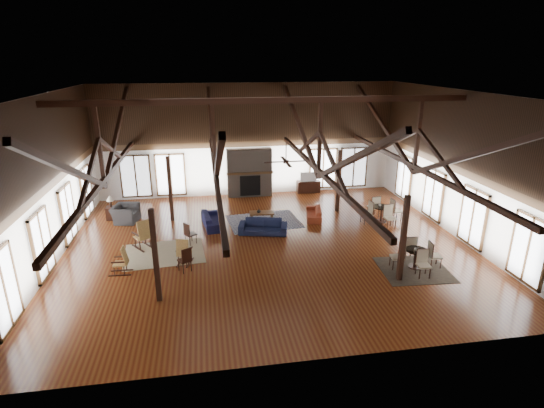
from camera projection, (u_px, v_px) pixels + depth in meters
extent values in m
plane|color=brown|center=(268.00, 245.00, 17.22)|extent=(16.00, 16.00, 0.00)
cube|color=black|center=(268.00, 93.00, 15.25)|extent=(16.00, 14.00, 0.02)
cube|color=white|center=(248.00, 140.00, 22.76)|extent=(16.00, 0.02, 6.00)
cube|color=white|center=(314.00, 253.00, 9.71)|extent=(16.00, 0.02, 6.00)
cube|color=white|center=(45.00, 183.00, 15.01)|extent=(0.02, 14.00, 6.00)
cube|color=white|center=(460.00, 166.00, 17.45)|extent=(0.02, 14.00, 6.00)
cube|color=black|center=(268.00, 100.00, 15.33)|extent=(15.60, 0.18, 0.22)
cube|color=black|center=(104.00, 180.00, 15.30)|extent=(0.16, 13.70, 0.18)
cube|color=black|center=(99.00, 143.00, 14.86)|extent=(0.14, 0.14, 2.70)
cube|color=black|center=(117.00, 130.00, 18.16)|extent=(0.15, 7.07, 3.12)
cube|color=black|center=(72.00, 171.00, 11.64)|extent=(0.15, 7.07, 3.12)
cube|color=black|center=(215.00, 175.00, 15.91)|extent=(0.16, 13.70, 0.18)
cube|color=black|center=(214.00, 139.00, 15.47)|extent=(0.14, 0.14, 2.70)
cube|color=black|center=(211.00, 128.00, 18.77)|extent=(0.15, 7.07, 3.12)
cube|color=black|center=(218.00, 165.00, 12.25)|extent=(0.15, 7.07, 3.12)
cube|color=black|center=(319.00, 171.00, 16.52)|extent=(0.16, 13.70, 0.18)
cube|color=black|center=(320.00, 136.00, 16.08)|extent=(0.14, 0.14, 2.70)
cube|color=black|center=(299.00, 125.00, 19.38)|extent=(0.15, 7.07, 3.12)
cube|color=black|center=(350.00, 160.00, 12.86)|extent=(0.15, 7.07, 3.12)
cube|color=black|center=(414.00, 167.00, 17.13)|extent=(0.16, 13.70, 0.18)
cube|color=black|center=(418.00, 133.00, 16.69)|extent=(0.14, 0.14, 2.70)
cube|color=black|center=(382.00, 123.00, 19.99)|extent=(0.15, 7.07, 3.12)
cube|color=black|center=(471.00, 156.00, 13.46)|extent=(0.15, 7.07, 3.12)
cube|color=black|center=(155.00, 256.00, 12.84)|extent=(0.16, 0.16, 3.05)
cube|color=black|center=(403.00, 239.00, 14.06)|extent=(0.16, 0.16, 3.05)
cube|color=black|center=(170.00, 189.00, 19.37)|extent=(0.16, 0.16, 3.05)
cube|color=black|center=(338.00, 181.00, 20.59)|extent=(0.16, 0.16, 3.05)
cube|color=#61554A|center=(249.00, 173.00, 23.02)|extent=(2.40, 0.62, 2.60)
cube|color=black|center=(250.00, 186.00, 22.93)|extent=(1.10, 0.06, 1.10)
cube|color=#372210|center=(250.00, 173.00, 22.74)|extent=(2.50, 0.20, 0.12)
cylinder|color=black|center=(286.00, 152.00, 15.03)|extent=(0.04, 0.04, 0.70)
cylinder|color=black|center=(286.00, 162.00, 15.15)|extent=(0.20, 0.20, 0.10)
cube|color=black|center=(298.00, 161.00, 15.21)|extent=(0.70, 0.12, 0.02)
cube|color=black|center=(284.00, 159.00, 15.57)|extent=(0.12, 0.70, 0.02)
cube|color=black|center=(274.00, 162.00, 15.08)|extent=(0.70, 0.12, 0.02)
cube|color=black|center=(288.00, 165.00, 14.73)|extent=(0.12, 0.70, 0.02)
imported|color=#141A37|center=(263.00, 227.00, 18.31)|extent=(2.20, 1.26, 0.60)
imported|color=#141437|center=(212.00, 220.00, 19.12)|extent=(2.06, 1.02, 0.58)
imported|color=maroon|center=(314.00, 213.00, 20.03)|extent=(1.79, 1.01, 0.49)
cube|color=brown|center=(262.00, 213.00, 19.65)|extent=(1.16, 0.65, 0.06)
cube|color=brown|center=(252.00, 219.00, 19.48)|extent=(0.06, 0.06, 0.37)
cube|color=brown|center=(251.00, 216.00, 19.82)|extent=(0.06, 0.06, 0.37)
cube|color=brown|center=(272.00, 218.00, 19.62)|extent=(0.06, 0.06, 0.37)
cube|color=brown|center=(271.00, 215.00, 19.97)|extent=(0.06, 0.06, 0.37)
imported|color=#B2B2B2|center=(259.00, 211.00, 19.53)|extent=(0.23, 0.23, 0.19)
imported|color=#2C2C2E|center=(126.00, 214.00, 19.58)|extent=(1.38, 1.27, 0.78)
cube|color=black|center=(112.00, 213.00, 19.89)|extent=(0.46, 0.46, 0.62)
cylinder|color=black|center=(110.00, 203.00, 19.72)|extent=(0.08, 0.08, 0.37)
cone|color=beige|center=(110.00, 198.00, 19.64)|extent=(0.33, 0.33, 0.27)
cube|color=#A5843E|center=(142.00, 237.00, 16.87)|extent=(0.73, 0.72, 0.06)
cube|color=#A5843E|center=(144.00, 230.00, 16.58)|extent=(0.55, 0.47, 0.77)
cube|color=black|center=(138.00, 248.00, 16.87)|extent=(0.58, 0.80, 0.06)
cube|color=black|center=(148.00, 245.00, 17.16)|extent=(0.58, 0.80, 0.06)
cube|color=#A5843E|center=(185.00, 253.00, 15.62)|extent=(0.56, 0.55, 0.05)
cube|color=#A5843E|center=(182.00, 248.00, 15.33)|extent=(0.48, 0.30, 0.64)
cube|color=black|center=(181.00, 262.00, 15.77)|extent=(0.29, 0.77, 0.05)
cube|color=black|center=(190.00, 263.00, 15.71)|extent=(0.29, 0.77, 0.05)
cube|color=#A5843E|center=(120.00, 264.00, 14.86)|extent=(0.44, 0.46, 0.05)
cube|color=#A5843E|center=(125.00, 256.00, 14.78)|extent=(0.19, 0.45, 0.63)
cube|color=black|center=(120.00, 275.00, 14.80)|extent=(0.78, 0.09, 0.05)
cube|color=black|center=(122.00, 270.00, 15.15)|extent=(0.78, 0.09, 0.05)
cube|color=black|center=(191.00, 234.00, 17.23)|extent=(0.55, 0.55, 0.05)
cube|color=black|center=(187.00, 230.00, 17.03)|extent=(0.27, 0.34, 0.52)
cylinder|color=black|center=(191.00, 239.00, 17.30)|extent=(0.03, 0.03, 0.42)
cube|color=black|center=(185.00, 260.00, 15.01)|extent=(0.55, 0.55, 0.05)
cube|color=black|center=(187.00, 255.00, 14.80)|extent=(0.36, 0.24, 0.52)
cylinder|color=black|center=(185.00, 266.00, 15.08)|extent=(0.03, 0.03, 0.43)
cylinder|color=black|center=(417.00, 250.00, 15.20)|extent=(0.80, 0.80, 0.04)
cylinder|color=black|center=(416.00, 259.00, 15.31)|extent=(0.10, 0.10, 0.66)
cylinder|color=black|center=(415.00, 267.00, 15.42)|extent=(0.48, 0.48, 0.04)
cylinder|color=black|center=(382.00, 207.00, 19.45)|extent=(0.86, 0.86, 0.04)
cylinder|color=black|center=(381.00, 214.00, 19.57)|extent=(0.10, 0.10, 0.71)
cylinder|color=black|center=(381.00, 221.00, 19.69)|extent=(0.51, 0.51, 0.04)
imported|color=#B2B2B2|center=(416.00, 250.00, 15.10)|extent=(0.15, 0.15, 0.10)
imported|color=#B2B2B2|center=(380.00, 205.00, 19.49)|extent=(0.15, 0.15, 0.09)
cube|color=black|center=(308.00, 187.00, 23.91)|extent=(1.29, 0.48, 0.65)
imported|color=#B2B2B2|center=(308.00, 176.00, 23.71)|extent=(0.93, 0.14, 0.54)
cube|color=tan|center=(164.00, 253.00, 16.50)|extent=(3.19, 2.61, 0.01)
cube|color=#16183F|center=(264.00, 221.00, 19.71)|extent=(3.45, 2.73, 0.01)
cube|color=black|center=(414.00, 270.00, 15.24)|extent=(2.53, 2.33, 0.01)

